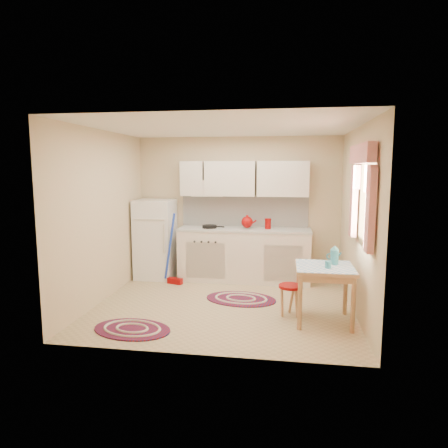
{
  "coord_description": "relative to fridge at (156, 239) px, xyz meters",
  "views": [
    {
      "loc": [
        0.84,
        -5.48,
        1.94
      ],
      "look_at": [
        -0.04,
        0.25,
        1.14
      ],
      "focal_mm": 32.0,
      "sensor_mm": 36.0,
      "label": 1
    }
  ],
  "objects": [
    {
      "name": "room_shell",
      "position": [
        1.58,
        -1.01,
        0.9
      ],
      "size": [
        3.64,
        3.6,
        2.52
      ],
      "color": "tan",
      "rests_on": "ground"
    },
    {
      "name": "fridge",
      "position": [
        0.0,
        0.0,
        0.0
      ],
      "size": [
        0.65,
        0.6,
        1.4
      ],
      "primitive_type": "cube",
      "color": "white",
      "rests_on": "ground"
    },
    {
      "name": "broom",
      "position": [
        0.45,
        -0.35,
        -0.1
      ],
      "size": [
        0.3,
        0.19,
        1.2
      ],
      "primitive_type": null,
      "rotation": [
        0.0,
        0.0,
        -0.27
      ],
      "color": "blue",
      "rests_on": "ground"
    },
    {
      "name": "base_cabinets",
      "position": [
        1.58,
        0.05,
        -0.26
      ],
      "size": [
        2.25,
        0.6,
        0.88
      ],
      "primitive_type": "cube",
      "color": "silver",
      "rests_on": "ground"
    },
    {
      "name": "countertop",
      "position": [
        1.58,
        0.05,
        0.2
      ],
      "size": [
        2.27,
        0.62,
        0.04
      ],
      "primitive_type": "cube",
      "color": "#B9B7AF",
      "rests_on": "base_cabinets"
    },
    {
      "name": "frying_pan",
      "position": [
        0.98,
        0.0,
        0.24
      ],
      "size": [
        0.27,
        0.27,
        0.05
      ],
      "primitive_type": "cylinder",
      "rotation": [
        0.0,
        0.0,
        -0.1
      ],
      "color": "black",
      "rests_on": "countertop"
    },
    {
      "name": "red_kettle",
      "position": [
        1.63,
        0.05,
        0.33
      ],
      "size": [
        0.27,
        0.25,
        0.22
      ],
      "primitive_type": null,
      "rotation": [
        0.0,
        0.0,
        0.26
      ],
      "color": "#8D0505",
      "rests_on": "countertop"
    },
    {
      "name": "red_canister",
      "position": [
        1.99,
        0.05,
        0.3
      ],
      "size": [
        0.13,
        0.13,
        0.16
      ],
      "primitive_type": "cylinder",
      "rotation": [
        0.0,
        0.0,
        -0.29
      ],
      "color": "#8D0505",
      "rests_on": "countertop"
    },
    {
      "name": "table",
      "position": [
        2.78,
        -1.7,
        -0.34
      ],
      "size": [
        0.72,
        0.72,
        0.72
      ],
      "primitive_type": "cube",
      "color": "tan",
      "rests_on": "ground"
    },
    {
      "name": "stool",
      "position": [
        2.36,
        -1.56,
        -0.49
      ],
      "size": [
        0.36,
        0.36,
        0.42
      ],
      "primitive_type": "cylinder",
      "rotation": [
        0.0,
        0.0,
        -0.2
      ],
      "color": "#8D0505",
      "rests_on": "ground"
    },
    {
      "name": "coffee_pot",
      "position": [
        2.91,
        -1.58,
        0.15
      ],
      "size": [
        0.14,
        0.13,
        0.26
      ],
      "primitive_type": null,
      "rotation": [
        0.0,
        0.0,
        -0.12
      ],
      "color": "teal",
      "rests_on": "table"
    },
    {
      "name": "mug",
      "position": [
        2.81,
        -1.8,
        0.07
      ],
      "size": [
        0.09,
        0.09,
        0.1
      ],
      "primitive_type": "cylinder",
      "rotation": [
        0.0,
        0.0,
        0.21
      ],
      "color": "teal",
      "rests_on": "table"
    },
    {
      "name": "rug_center",
      "position": [
        1.65,
        -1.0,
        -0.69
      ],
      "size": [
        1.14,
        0.83,
        0.02
      ],
      "primitive_type": null,
      "rotation": [
        0.0,
        0.0,
        -0.13
      ],
      "color": "maroon",
      "rests_on": "ground"
    },
    {
      "name": "rug_left",
      "position": [
        0.46,
        -2.33,
        -0.69
      ],
      "size": [
        1.07,
        0.8,
        0.02
      ],
      "primitive_type": null,
      "rotation": [
        0.0,
        0.0,
        -0.16
      ],
      "color": "maroon",
      "rests_on": "ground"
    }
  ]
}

